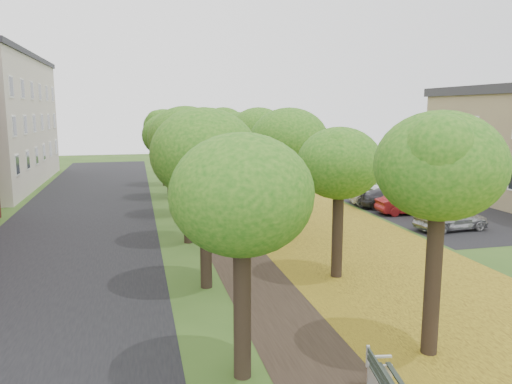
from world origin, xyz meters
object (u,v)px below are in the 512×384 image
car_red (409,204)px  car_grey (395,199)px  car_silver (451,218)px  car_white (383,195)px

car_red → car_grey: 1.63m
car_silver → car_red: (0.00, 4.04, -0.03)m
car_silver → car_grey: car_silver is taller
car_red → car_silver: bearing=-176.3°
car_red → car_grey: (0.00, 1.63, -0.00)m
car_grey → car_white: (0.00, 1.48, -0.00)m
car_grey → car_white: bearing=20.5°
car_red → car_white: (0.00, 3.11, -0.01)m
car_red → car_white: size_ratio=0.85×
car_grey → car_white: 1.48m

